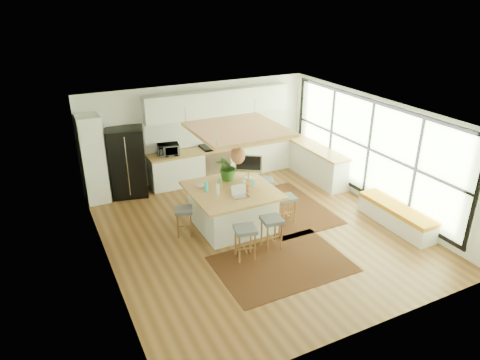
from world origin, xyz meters
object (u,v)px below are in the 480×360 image
stool_near_left (245,243)px  laptop (241,192)px  fridge (127,162)px  stool_right_front (286,207)px  stool_near_right (271,233)px  microwave (168,148)px  island (232,207)px  monitor (249,168)px  island_plant (228,169)px  stool_left_side (184,220)px  stool_right_back (265,192)px

stool_near_left → laptop: (0.33, 0.88, 0.70)m
fridge → stool_right_front: bearing=-33.0°
stool_right_front → laptop: bearing=-177.0°
laptop → stool_right_front: bearing=7.3°
stool_near_right → laptop: bearing=113.8°
laptop → microwave: bearing=105.0°
island → monitor: 1.03m
stool_near_right → island_plant: bearing=96.3°
microwave → fridge: bearing=-169.7°
laptop → monitor: (0.61, 0.82, 0.14)m
island → monitor: size_ratio=2.93×
stool_near_right → stool_left_side: stool_near_right is taller
stool_right_back → laptop: (-1.17, -0.99, 0.70)m
island → stool_left_side: (-1.11, 0.12, -0.11)m
fridge → island_plant: (1.86, -2.16, 0.26)m
monitor → island_plant: monitor is taller
monitor → microwave: bearing=151.1°
laptop → stool_near_left: bearing=-106.5°
stool_near_right → laptop: (-0.34, 0.77, 0.70)m
island → stool_left_side: size_ratio=2.89×
laptop → island_plant: (0.15, 0.96, 0.14)m
microwave → stool_left_side: bearing=-91.9°
stool_left_side → laptop: 1.42m
stool_near_right → stool_near_left: bearing=-170.4°
laptop → island_plant: 0.98m
stool_left_side → stool_near_left: bearing=-61.4°
stool_right_front → stool_right_back: (-0.05, 0.93, 0.00)m
stool_left_side → monitor: 1.94m
stool_near_left → laptop: bearing=69.2°
island → stool_near_left: 1.36m
fridge → monitor: bearing=-31.5°
stool_near_left → stool_near_right: (0.67, 0.11, 0.00)m
island → laptop: laptop is taller
stool_right_back → stool_near_left: bearing=-128.7°
stool_near_right → laptop: laptop is taller
fridge → island_plant: bearing=-36.1°
island → stool_near_right: (0.34, -1.20, -0.11)m
stool_near_left → island_plant: (0.48, 1.84, 0.83)m
fridge → stool_right_back: 3.63m
fridge → microwave: (1.11, 0.02, 0.19)m
stool_near_right → monitor: 1.81m
stool_right_back → laptop: laptop is taller
stool_right_front → stool_left_side: stool_right_front is taller
stool_left_side → island_plant: size_ratio=0.97×
stool_near_left → monitor: (0.95, 1.70, 0.83)m
stool_near_left → laptop: laptop is taller
stool_right_back → island_plant: size_ratio=1.07×
island → stool_right_front: size_ratio=2.87×
stool_right_back → island_plant: island_plant is taller
stool_right_front → island_plant: 1.63m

